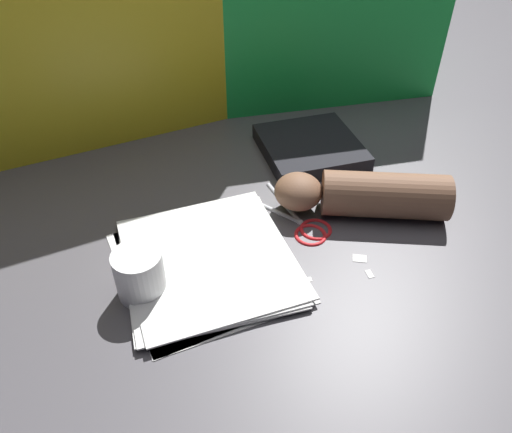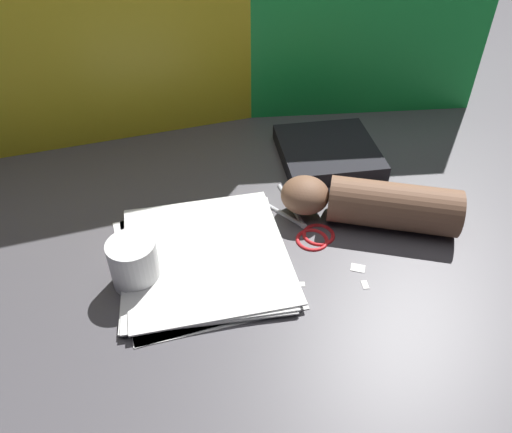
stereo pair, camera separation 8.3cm
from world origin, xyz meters
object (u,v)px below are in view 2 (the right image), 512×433
at_px(hand_forearm, 372,203).
at_px(scissors, 305,226).
at_px(mug, 134,263).
at_px(paper_stack, 204,257).
at_px(book_closed, 328,152).

bearing_deg(hand_forearm, scissors, 173.99).
bearing_deg(mug, scissors, 10.37).
bearing_deg(paper_stack, book_closed, 37.59).
distance_m(book_closed, hand_forearm, 0.22).
bearing_deg(mug, book_closed, 31.49).
bearing_deg(scissors, hand_forearm, -6.01).
xyz_separation_m(book_closed, hand_forearm, (-0.00, -0.22, 0.03)).
bearing_deg(book_closed, hand_forearm, -90.11).
xyz_separation_m(paper_stack, scissors, (0.19, 0.04, -0.00)).
distance_m(scissors, hand_forearm, 0.12).
bearing_deg(hand_forearm, book_closed, 89.89).
bearing_deg(hand_forearm, paper_stack, -175.73).
distance_m(paper_stack, hand_forearm, 0.31).
xyz_separation_m(paper_stack, book_closed, (0.31, 0.24, 0.01)).
height_order(book_closed, scissors, book_closed).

